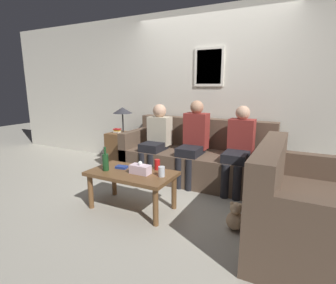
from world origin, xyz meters
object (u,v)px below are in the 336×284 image
object	(u,v)px
drinking_glass	(162,172)
person_middle	(193,139)
person_right	(239,146)
teddy_bear	(235,218)
couch_main	(197,159)
couch_side	(302,211)
wine_bottle	(105,162)
coffee_table	(132,177)
person_left	(156,138)

from	to	relation	value
drinking_glass	person_middle	size ratio (longest dim) A/B	0.09
person_right	teddy_bear	world-z (taller)	person_right
couch_main	couch_side	xyz separation A→B (m)	(1.46, -1.18, 0.00)
wine_bottle	person_right	world-z (taller)	person_right
person_right	teddy_bear	size ratio (longest dim) A/B	3.98
drinking_glass	coffee_table	bearing A→B (deg)	-176.53
coffee_table	person_left	xyz separation A→B (m)	(-0.30, 1.09, 0.24)
drinking_glass	person_left	world-z (taller)	person_left
couch_side	drinking_glass	distance (m)	1.40
wine_bottle	drinking_glass	xyz separation A→B (m)	(0.68, 0.11, -0.05)
wine_bottle	person_right	xyz separation A→B (m)	(1.26, 1.22, 0.07)
couch_side	coffee_table	distance (m)	1.77
coffee_table	person_right	world-z (taller)	person_right
coffee_table	person_left	size ratio (longest dim) A/B	0.88
couch_main	person_middle	xyz separation A→B (m)	(-0.00, -0.17, 0.34)
couch_main	wine_bottle	size ratio (longest dim) A/B	7.90
wine_bottle	person_left	bearing A→B (deg)	89.86
person_left	wine_bottle	bearing A→B (deg)	-90.14
person_left	teddy_bear	bearing A→B (deg)	-34.31
couch_main	couch_side	distance (m)	1.87
person_left	person_right	world-z (taller)	person_right
person_middle	drinking_glass	bearing A→B (deg)	-86.11
couch_main	drinking_glass	bearing A→B (deg)	-86.71
couch_side	person_left	world-z (taller)	person_left
couch_side	wine_bottle	distance (m)	2.08
couch_side	drinking_glass	bearing A→B (deg)	93.82
person_left	teddy_bear	distance (m)	1.86
coffee_table	person_middle	size ratio (longest dim) A/B	0.83
person_left	person_middle	distance (m)	0.60
person_left	couch_main	bearing A→B (deg)	18.15
person_right	teddy_bear	distance (m)	1.18
drinking_glass	person_middle	world-z (taller)	person_middle
couch_side	teddy_bear	size ratio (longest dim) A/B	4.94
wine_bottle	person_left	distance (m)	1.19
couch_main	drinking_glass	xyz separation A→B (m)	(0.07, -1.27, 0.19)
couch_side	person_middle	xyz separation A→B (m)	(-1.46, 1.01, 0.34)
couch_side	teddy_bear	distance (m)	0.61
coffee_table	couch_side	bearing A→B (deg)	3.74
drinking_glass	person_right	world-z (taller)	person_right
wine_bottle	person_right	size ratio (longest dim) A/B	0.24
couch_main	couch_side	bearing A→B (deg)	-38.90
person_left	teddy_bear	world-z (taller)	person_left
drinking_glass	person_left	xyz separation A→B (m)	(-0.67, 1.07, 0.12)
person_right	person_left	bearing A→B (deg)	-178.26
couch_side	person_right	bearing A→B (deg)	38.29
wine_bottle	person_middle	bearing A→B (deg)	63.68
wine_bottle	coffee_table	bearing A→B (deg)	17.01
coffee_table	wine_bottle	size ratio (longest dim) A/B	3.56
couch_side	person_middle	size ratio (longest dim) A/B	1.19
couch_main	person_left	distance (m)	0.71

